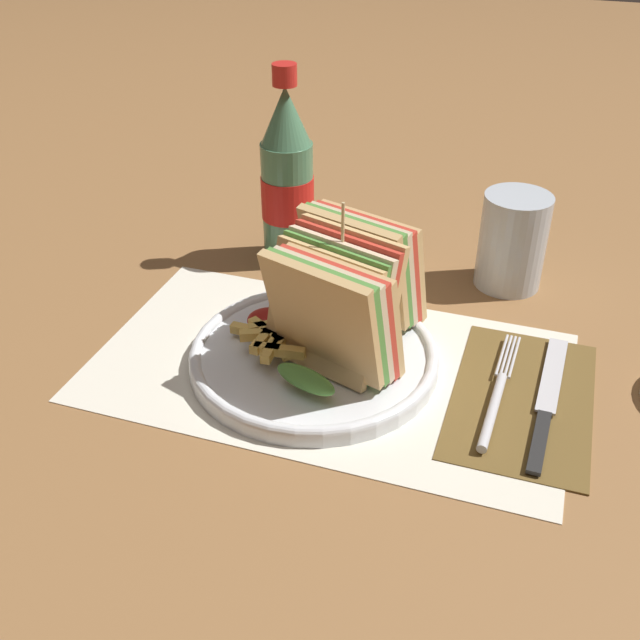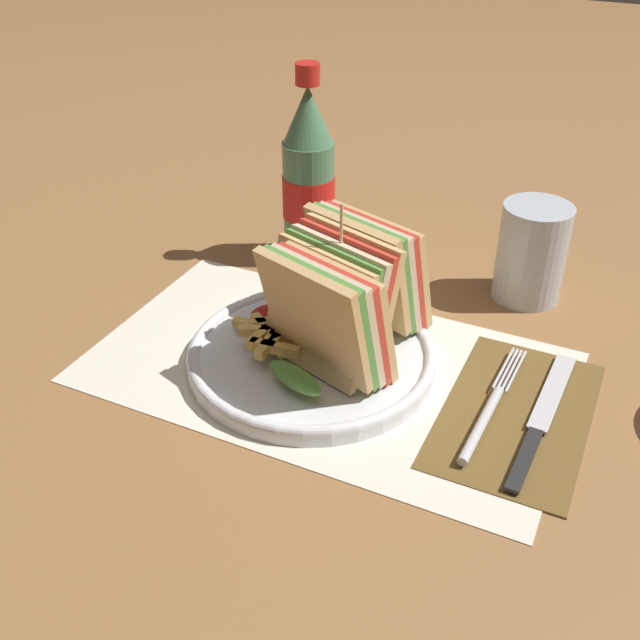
% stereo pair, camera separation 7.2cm
% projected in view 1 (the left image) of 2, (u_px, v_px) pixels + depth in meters
% --- Properties ---
extents(ground_plane, '(4.00, 4.00, 0.00)m').
position_uv_depth(ground_plane, '(293.00, 360.00, 0.73)').
color(ground_plane, olive).
extents(placemat, '(0.45, 0.26, 0.00)m').
position_uv_depth(placemat, '(329.00, 367.00, 0.72)').
color(placemat, silver).
rests_on(placemat, ground_plane).
extents(plate_main, '(0.24, 0.24, 0.02)m').
position_uv_depth(plate_main, '(313.00, 357.00, 0.72)').
color(plate_main, white).
rests_on(plate_main, ground_plane).
extents(club_sandwich, '(0.14, 0.21, 0.15)m').
position_uv_depth(club_sandwich, '(343.00, 295.00, 0.69)').
color(club_sandwich, tan).
rests_on(club_sandwich, plate_main).
extents(fries_pile, '(0.09, 0.08, 0.02)m').
position_uv_depth(fries_pile, '(275.00, 336.00, 0.71)').
color(fries_pile, '#E0B756').
rests_on(fries_pile, plate_main).
extents(ketchup_blob, '(0.05, 0.04, 0.02)m').
position_uv_depth(ketchup_blob, '(272.00, 321.00, 0.74)').
color(ketchup_blob, maroon).
rests_on(ketchup_blob, plate_main).
extents(napkin, '(0.12, 0.21, 0.00)m').
position_uv_depth(napkin, '(522.00, 398.00, 0.68)').
color(napkin, brown).
rests_on(napkin, ground_plane).
extents(fork, '(0.02, 0.17, 0.01)m').
position_uv_depth(fork, '(496.00, 399.00, 0.67)').
color(fork, silver).
rests_on(fork, napkin).
extents(knife, '(0.02, 0.20, 0.00)m').
position_uv_depth(knife, '(547.00, 401.00, 0.67)').
color(knife, black).
rests_on(knife, napkin).
extents(coke_bottle_near, '(0.06, 0.06, 0.23)m').
position_uv_depth(coke_bottle_near, '(287.00, 180.00, 0.86)').
color(coke_bottle_near, '#4C7F5B').
rests_on(coke_bottle_near, ground_plane).
extents(glass_near, '(0.07, 0.07, 0.11)m').
position_uv_depth(glass_near, '(512.00, 247.00, 0.83)').
color(glass_near, silver).
rests_on(glass_near, ground_plane).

